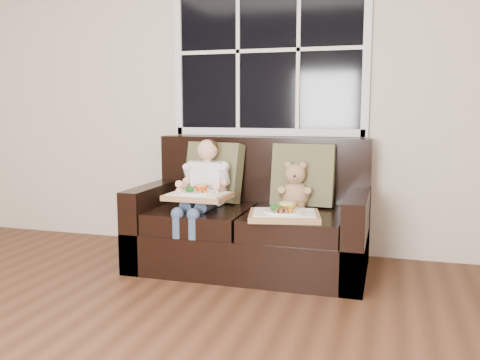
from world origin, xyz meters
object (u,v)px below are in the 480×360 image
(child, at_px, (204,184))
(tray_right, at_px, (284,214))
(tray_left, at_px, (198,195))
(loveseat, at_px, (253,225))
(teddy_bear, at_px, (295,189))

(child, xyz_separation_m, tray_right, (0.66, -0.22, -0.14))
(tray_left, xyz_separation_m, tray_right, (0.64, -0.05, -0.09))
(loveseat, xyz_separation_m, tray_right, (0.31, -0.34, 0.17))
(loveseat, xyz_separation_m, child, (-0.35, -0.11, 0.31))
(loveseat, xyz_separation_m, teddy_bear, (0.32, 0.03, 0.29))
(teddy_bear, distance_m, tray_right, 0.38)
(teddy_bear, xyz_separation_m, tray_right, (-0.00, -0.37, -0.11))
(child, height_order, tray_left, child)
(tray_left, height_order, tray_right, tray_left)
(tray_left, bearing_deg, tray_right, -1.76)
(loveseat, xyz_separation_m, tray_left, (-0.33, -0.29, 0.27))
(child, distance_m, tray_left, 0.18)
(loveseat, distance_m, teddy_bear, 0.43)
(loveseat, relative_size, tray_right, 3.19)
(tray_left, relative_size, tray_right, 0.85)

